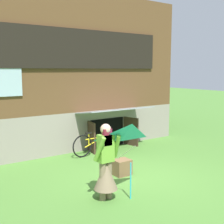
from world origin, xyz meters
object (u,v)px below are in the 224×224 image
(bicycle_yellow, at_px, (95,143))
(wooden_crate, at_px, (122,167))
(person, at_px, (106,168))
(kite, at_px, (132,144))

(bicycle_yellow, bearing_deg, wooden_crate, -105.99)
(person, relative_size, wooden_crate, 3.78)
(person, distance_m, wooden_crate, 1.65)
(kite, bearing_deg, wooden_crate, 59.51)
(person, distance_m, kite, 0.87)
(bicycle_yellow, bearing_deg, person, -121.88)
(bicycle_yellow, bearing_deg, kite, -114.64)
(person, relative_size, bicycle_yellow, 0.96)
(kite, bearing_deg, bicycle_yellow, 69.50)
(person, distance_m, bicycle_yellow, 3.51)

